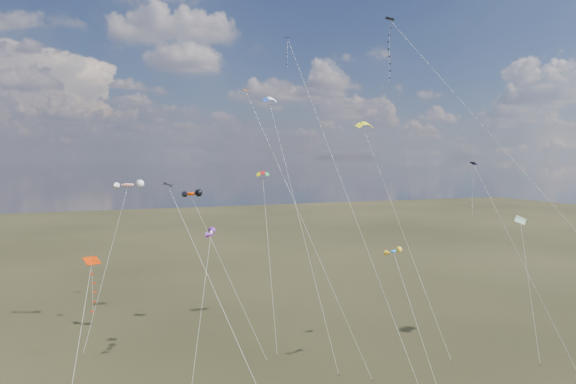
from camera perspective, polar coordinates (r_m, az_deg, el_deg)
name	(u,v)px	position (r m, az deg, el deg)	size (l,w,h in m)	color
diamond_black_high	(409,68)	(56.44, 13.26, 13.23)	(18.76, 27.12, 37.81)	black
diamond_navy_tall	(297,74)	(75.42, 0.96, 12.95)	(1.21, 35.16, 40.98)	#102050
diamond_black_mid	(201,260)	(43.01, -9.61, -7.45)	(7.32, 16.25, 20.75)	black
diamond_red_low	(91,293)	(45.13, -21.03, -10.44)	(3.55, 9.25, 14.84)	#C02700
diamond_navy_right	(477,195)	(65.60, 20.26, -0.35)	(4.41, 12.73, 22.45)	#141354
diamond_orange_center	(284,178)	(61.39, -0.42, 1.55)	(8.31, 20.00, 31.79)	#C35206
parafoil_yellow	(365,124)	(71.24, 8.58, 7.46)	(3.86, 16.78, 28.27)	yellow
parafoil_blue_white	(271,100)	(73.05, -1.93, 10.16)	(2.12, 22.35, 31.82)	#1D42B0
parafoil_striped	(521,218)	(70.78, 24.50, -2.66)	(6.01, 9.12, 16.09)	gold
parafoil_tricolor	(263,174)	(69.12, -2.80, 1.97)	(3.00, 12.06, 21.37)	yellow
novelty_orange_black	(191,194)	(67.00, -10.70, -0.27)	(7.48, 13.50, 18.89)	#D53200
novelty_white_purple	(211,233)	(58.47, -8.56, -4.50)	(4.59, 8.84, 14.99)	white
novelty_redwhite_stripe	(127,185)	(74.24, -17.41, 0.71)	(8.12, 12.59, 19.83)	red
novelty_blue_yellow	(394,252)	(58.59, 11.70, -6.56)	(2.19, 9.81, 12.95)	blue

